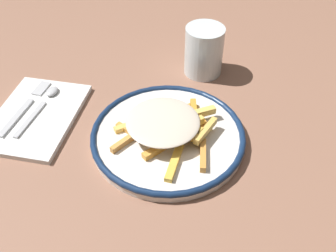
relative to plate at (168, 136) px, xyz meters
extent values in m
plane|color=#8C614C|center=(0.00, 0.00, -0.01)|extent=(2.60, 2.60, 0.00)
cylinder|color=silver|center=(0.00, 0.00, 0.00)|extent=(0.28, 0.28, 0.02)
torus|color=#142A4D|center=(0.00, 0.00, 0.00)|extent=(0.28, 0.28, 0.01)
cube|color=gold|center=(0.07, -0.05, 0.01)|extent=(0.02, 0.07, 0.01)
cube|color=gold|center=(0.00, -0.03, 0.01)|extent=(0.07, 0.08, 0.01)
cube|color=gold|center=(-0.03, 0.00, 0.02)|extent=(0.06, 0.03, 0.01)
cube|color=#E5B55B|center=(0.00, 0.01, 0.01)|extent=(0.06, 0.06, 0.01)
cube|color=#ECA144|center=(0.04, 0.02, 0.01)|extent=(0.07, 0.01, 0.01)
cube|color=gold|center=(0.03, 0.01, 0.03)|extent=(0.08, 0.05, 0.01)
cube|color=#D18C3D|center=(0.01, 0.06, 0.01)|extent=(0.05, 0.06, 0.01)
cube|color=#ECB35D|center=(0.03, 0.04, 0.01)|extent=(0.05, 0.09, 0.01)
cube|color=#E4B753|center=(0.04, 0.01, 0.03)|extent=(0.06, 0.05, 0.01)
cube|color=#CB8531|center=(0.05, 0.05, 0.01)|extent=(0.05, 0.07, 0.01)
cube|color=gold|center=(0.00, 0.01, 0.01)|extent=(0.03, 0.09, 0.01)
cube|color=#E5B856|center=(0.07, 0.00, 0.02)|extent=(0.04, 0.07, 0.01)
cube|color=#F1C65E|center=(0.04, 0.04, 0.02)|extent=(0.08, 0.05, 0.01)
cube|color=#CB8344|center=(0.01, -0.01, 0.01)|extent=(0.07, 0.02, 0.01)
cube|color=#DD9545|center=(-0.07, -0.03, 0.01)|extent=(0.04, 0.06, 0.01)
cube|color=gold|center=(-0.06, -0.01, 0.01)|extent=(0.07, 0.04, 0.01)
cube|color=gold|center=(0.02, -0.07, 0.01)|extent=(0.02, 0.08, 0.01)
cube|color=#EEBF61|center=(0.00, 0.00, 0.02)|extent=(0.09, 0.05, 0.01)
cube|color=gold|center=(0.04, 0.04, 0.02)|extent=(0.03, 0.08, 0.01)
cube|color=gold|center=(0.03, -0.01, 0.02)|extent=(0.06, 0.04, 0.01)
cube|color=#E3B857|center=(-0.06, 0.02, 0.01)|extent=(0.08, 0.06, 0.01)
ellipsoid|color=beige|center=(-0.01, 0.00, 0.03)|extent=(0.17, 0.17, 0.01)
cube|color=white|center=(-0.26, 0.02, -0.01)|extent=(0.16, 0.22, 0.01)
cube|color=silver|center=(-0.30, 0.00, 0.00)|extent=(0.02, 0.11, 0.01)
cube|color=silver|center=(-0.28, 0.09, 0.00)|extent=(0.03, 0.05, 0.00)
cube|color=silver|center=(-0.27, 0.00, 0.00)|extent=(0.02, 0.10, 0.00)
ellipsoid|color=silver|center=(-0.26, 0.08, 0.00)|extent=(0.03, 0.03, 0.01)
cylinder|color=silver|center=(0.04, 0.23, 0.04)|extent=(0.08, 0.08, 0.11)
camera|label=1|loc=(0.08, -0.49, 0.50)|focal=41.08mm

